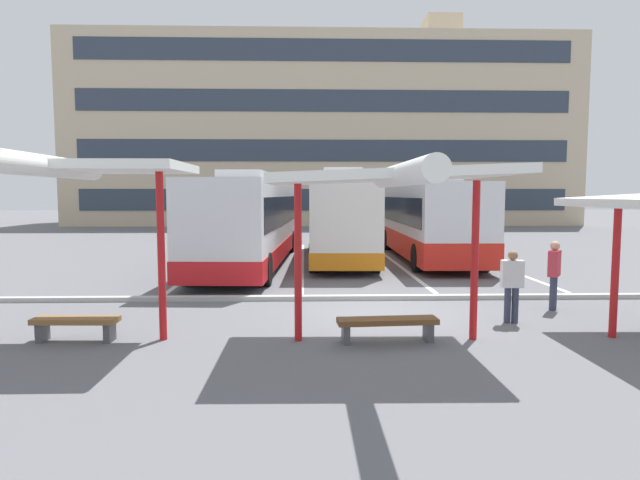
% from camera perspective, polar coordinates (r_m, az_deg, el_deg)
% --- Properties ---
extents(ground_plane, '(160.00, 160.00, 0.00)m').
position_cam_1_polar(ground_plane, '(12.26, 6.68, -7.94)').
color(ground_plane, slate).
extents(terminal_building, '(44.89, 12.37, 19.31)m').
position_cam_1_polar(terminal_building, '(51.24, 0.33, 11.21)').
color(terminal_building, '#C6B293').
rests_on(terminal_building, ground).
extents(coach_bus_0, '(3.25, 12.57, 3.55)m').
position_cam_1_polar(coach_bus_0, '(20.39, -7.52, 1.92)').
color(coach_bus_0, silver).
rests_on(coach_bus_0, ground).
extents(coach_bus_1, '(2.76, 10.47, 3.73)m').
position_cam_1_polar(coach_bus_1, '(21.97, 2.26, 2.47)').
color(coach_bus_1, silver).
rests_on(coach_bus_1, ground).
extents(coach_bus_2, '(2.80, 10.69, 3.51)m').
position_cam_1_polar(coach_bus_2, '(22.56, 11.65, 2.02)').
color(coach_bus_2, silver).
rests_on(coach_bus_2, ground).
extents(lane_stripe_0, '(0.16, 14.00, 0.01)m').
position_cam_1_polar(lane_stripe_0, '(21.73, -11.86, -2.34)').
color(lane_stripe_0, white).
rests_on(lane_stripe_0, ground).
extents(lane_stripe_1, '(0.16, 14.00, 0.01)m').
position_cam_1_polar(lane_stripe_1, '(21.39, -1.96, -2.35)').
color(lane_stripe_1, white).
rests_on(lane_stripe_1, ground).
extents(lane_stripe_2, '(0.16, 14.00, 0.01)m').
position_cam_1_polar(lane_stripe_2, '(21.70, 7.95, -2.29)').
color(lane_stripe_2, white).
rests_on(lane_stripe_2, ground).
extents(lane_stripe_3, '(0.16, 14.00, 0.01)m').
position_cam_1_polar(lane_stripe_3, '(22.62, 17.32, -2.17)').
color(lane_stripe_3, white).
rests_on(lane_stripe_3, ground).
extents(waiting_shelter_0, '(4.18, 4.35, 3.38)m').
position_cam_1_polar(waiting_shelter_0, '(10.47, -25.89, 6.66)').
color(waiting_shelter_0, red).
rests_on(waiting_shelter_0, ground).
extents(bench_0, '(1.56, 0.47, 0.45)m').
position_cam_1_polar(bench_0, '(10.89, -24.94, -8.23)').
color(bench_0, brown).
rests_on(bench_0, ground).
extents(waiting_shelter_1, '(4.30, 5.17, 3.23)m').
position_cam_1_polar(waiting_shelter_1, '(9.51, 7.62, 6.53)').
color(waiting_shelter_1, red).
rests_on(waiting_shelter_1, ground).
extents(bench_1, '(1.88, 0.55, 0.45)m').
position_cam_1_polar(bench_1, '(9.93, 7.31, -9.02)').
color(bench_1, brown).
rests_on(bench_1, ground).
extents(platform_kerb, '(44.00, 0.24, 0.12)m').
position_cam_1_polar(platform_kerb, '(13.80, 5.71, -6.22)').
color(platform_kerb, '#ADADA8').
rests_on(platform_kerb, ground).
extents(waiting_passenger_0, '(0.45, 0.51, 1.64)m').
position_cam_1_polar(waiting_passenger_0, '(13.58, 24.03, -3.03)').
color(waiting_passenger_0, '#33384C').
rests_on(waiting_passenger_0, ground).
extents(waiting_passenger_1, '(0.47, 0.27, 1.55)m').
position_cam_1_polar(waiting_passenger_1, '(11.89, 20.08, -4.29)').
color(waiting_passenger_1, '#33384C').
rests_on(waiting_passenger_1, ground).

